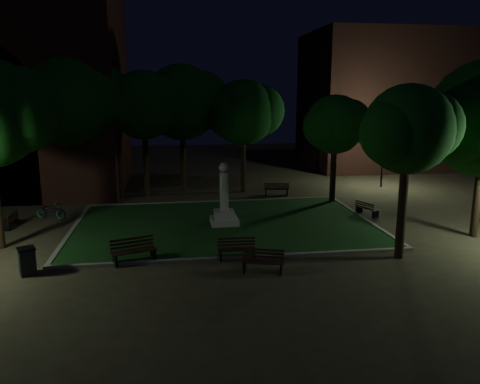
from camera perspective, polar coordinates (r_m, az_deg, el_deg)
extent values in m
plane|color=#423827|center=(22.45, -1.34, -5.46)|extent=(80.00, 80.00, 0.00)
cube|color=#173C15|center=(24.34, -1.93, -3.96)|extent=(15.00, 10.00, 0.08)
cube|color=slate|center=(19.53, -0.18, -8.01)|extent=(15.40, 0.20, 0.12)
cube|color=slate|center=(29.25, -3.08, -1.18)|extent=(15.40, 0.20, 0.12)
cube|color=slate|center=(24.69, -19.78, -4.41)|extent=(0.20, 10.00, 0.12)
cube|color=slate|center=(26.28, 14.79, -3.11)|extent=(0.20, 10.00, 0.12)
cube|color=gray|center=(24.29, -1.93, -3.53)|extent=(1.40, 1.40, 0.30)
cube|color=gray|center=(24.20, -1.94, -2.73)|extent=(1.00, 1.00, 0.40)
cylinder|color=gray|center=(23.92, -1.96, 0.05)|extent=(0.44, 0.44, 2.00)
sphere|color=gray|center=(23.69, -1.98, 3.00)|extent=(0.50, 0.50, 0.50)
cube|color=black|center=(32.60, -27.08, 5.02)|extent=(5.00, 3.00, 7.00)
plane|color=#E7551B|center=(33.74, -26.45, 5.28)|extent=(6.30, 0.00, 6.30)
cube|color=#51271F|center=(46.13, 18.40, 10.54)|extent=(16.00, 10.00, 12.00)
sphere|color=#114F14|center=(22.24, -25.53, 9.02)|extent=(3.72, 3.72, 3.72)
cylinder|color=black|center=(31.18, -11.38, 3.66)|extent=(0.36, 0.36, 4.65)
sphere|color=#114F14|center=(30.87, -11.66, 10.36)|extent=(4.40, 4.40, 4.40)
sphere|color=#114F14|center=(31.03, -9.59, 10.63)|extent=(3.52, 3.52, 3.52)
sphere|color=#114F14|center=(30.63, -13.36, 10.09)|extent=(3.30, 3.30, 3.30)
cylinder|color=black|center=(32.01, 0.41, 3.64)|extent=(0.36, 0.36, 4.13)
sphere|color=#114F14|center=(31.69, 0.42, 9.68)|extent=(4.36, 4.36, 4.36)
sphere|color=#114F14|center=(32.07, 2.32, 9.88)|extent=(3.49, 3.49, 3.49)
sphere|color=#114F14|center=(31.27, -1.10, 9.47)|extent=(3.27, 3.27, 3.27)
cylinder|color=black|center=(29.56, 11.29, 2.35)|extent=(0.36, 0.36, 3.77)
sphere|color=#114F14|center=(29.21, 11.53, 8.08)|extent=(3.59, 3.59, 3.59)
sphere|color=#114F14|center=(29.71, 13.05, 8.27)|extent=(2.87, 2.87, 2.87)
sphere|color=#114F14|center=(28.70, 10.37, 7.86)|extent=(2.69, 2.69, 2.69)
cylinder|color=black|center=(24.68, 26.94, -0.40)|extent=(0.36, 0.36, 3.98)
sphere|color=#114F14|center=(23.39, 26.04, 7.72)|extent=(3.99, 3.99, 3.99)
cylinder|color=black|center=(20.22, 19.15, -1.85)|extent=(0.36, 0.36, 4.26)
sphere|color=#114F14|center=(19.73, 19.80, 7.22)|extent=(3.58, 3.58, 3.58)
sphere|color=#114F14|center=(20.33, 21.79, 7.48)|extent=(2.86, 2.86, 2.86)
sphere|color=#114F14|center=(19.15, 18.30, 6.89)|extent=(2.68, 2.68, 2.68)
cylinder|color=black|center=(31.54, -19.49, 3.07)|extent=(0.36, 0.36, 4.40)
sphere|color=#114F14|center=(31.21, -20.01, 10.29)|extent=(5.90, 5.90, 5.90)
sphere|color=#114F14|center=(31.16, -17.25, 10.65)|extent=(4.72, 4.72, 4.72)
sphere|color=#114F14|center=(31.17, -22.26, 9.94)|extent=(4.43, 4.43, 4.43)
cylinder|color=black|center=(32.55, -6.95, 4.08)|extent=(0.36, 0.36, 4.56)
sphere|color=#114F14|center=(32.25, -7.12, 10.80)|extent=(5.10, 5.10, 5.10)
sphere|color=#114F14|center=(32.50, -4.85, 11.03)|extent=(4.08, 4.08, 4.08)
sphere|color=#114F14|center=(31.94, -8.96, 10.55)|extent=(3.82, 3.82, 3.82)
cylinder|color=black|center=(31.84, -23.37, 2.99)|extent=(0.12, 0.12, 4.55)
cylinder|color=black|center=(31.60, -23.72, 7.06)|extent=(0.90, 0.08, 0.08)
sphere|color=#D8FFD8|center=(31.72, -24.50, 7.01)|extent=(0.28, 0.28, 0.28)
sphere|color=#D8FFD8|center=(31.49, -22.92, 7.11)|extent=(0.28, 0.28, 0.28)
cylinder|color=black|center=(35.20, 17.00, 3.86)|extent=(0.12, 0.12, 4.10)
cylinder|color=black|center=(34.98, 17.21, 7.18)|extent=(0.90, 0.08, 0.08)
sphere|color=#D8FFD8|center=(34.79, 16.54, 7.20)|extent=(0.28, 0.28, 0.28)
sphere|color=#D8FFD8|center=(35.18, 17.88, 7.16)|extent=(0.28, 0.28, 0.28)
cube|color=black|center=(18.19, 0.58, -9.02)|extent=(0.22, 0.54, 0.44)
cube|color=black|center=(18.05, 5.03, -9.23)|extent=(0.22, 0.54, 0.44)
cube|color=black|center=(17.82, 2.73, -8.70)|extent=(1.55, 0.56, 0.04)
cube|color=black|center=(17.95, 2.78, -8.54)|extent=(1.55, 0.56, 0.04)
cube|color=black|center=(18.08, 2.82, -8.39)|extent=(1.55, 0.56, 0.04)
cube|color=black|center=(18.21, 2.87, -8.24)|extent=(1.55, 0.56, 0.04)
cube|color=black|center=(18.23, 2.90, -7.88)|extent=(1.54, 0.53, 0.10)
cube|color=black|center=(18.19, 2.90, -7.46)|extent=(1.54, 0.53, 0.10)
cube|color=black|center=(18.14, 2.91, -7.05)|extent=(1.54, 0.53, 0.10)
cube|color=black|center=(19.40, -2.42, -7.66)|extent=(0.07, 0.54, 0.43)
cube|color=black|center=(19.56, 1.64, -7.49)|extent=(0.07, 0.54, 0.43)
cube|color=black|center=(19.19, -0.31, -7.16)|extent=(1.57, 0.13, 0.04)
cube|color=black|center=(19.32, -0.36, -7.03)|extent=(1.57, 0.13, 0.04)
cube|color=black|center=(19.45, -0.40, -6.90)|extent=(1.57, 0.13, 0.04)
cube|color=black|center=(19.58, -0.45, -6.77)|extent=(1.57, 0.13, 0.04)
cube|color=black|center=(19.60, -0.47, -6.44)|extent=(1.57, 0.09, 0.09)
cube|color=black|center=(19.56, -0.47, -6.06)|extent=(1.57, 0.09, 0.09)
cube|color=black|center=(19.52, -0.47, -5.67)|extent=(1.57, 0.09, 0.09)
cube|color=black|center=(19.41, -15.01, -7.99)|extent=(0.26, 0.60, 0.49)
cube|color=black|center=(19.76, -10.56, -7.40)|extent=(0.26, 0.60, 0.49)
cube|color=black|center=(19.26, -12.61, -7.20)|extent=(1.72, 0.68, 0.04)
cube|color=black|center=(19.40, -12.73, -7.06)|extent=(1.72, 0.68, 0.04)
cube|color=black|center=(19.55, -12.85, -6.92)|extent=(1.72, 0.68, 0.04)
cube|color=black|center=(19.69, -12.97, -6.79)|extent=(1.72, 0.68, 0.04)
cube|color=black|center=(19.72, -13.03, -6.42)|extent=(1.71, 0.64, 0.11)
cube|color=black|center=(19.67, -13.05, -5.99)|extent=(1.71, 0.64, 0.11)
cube|color=black|center=(19.62, -13.07, -5.56)|extent=(1.71, 0.64, 0.11)
cube|color=black|center=(27.16, -25.94, -3.15)|extent=(0.50, 0.07, 0.40)
cube|color=black|center=(26.00, -26.83, -3.88)|extent=(0.50, 0.07, 0.40)
cube|color=black|center=(26.59, -26.82, -3.07)|extent=(0.12, 1.46, 0.04)
cube|color=black|center=(26.55, -26.56, -3.07)|extent=(0.12, 1.46, 0.04)
cube|color=black|center=(26.51, -26.30, -3.07)|extent=(0.12, 1.46, 0.04)
cube|color=black|center=(26.46, -26.04, -3.07)|extent=(0.12, 1.46, 0.04)
cube|color=black|center=(26.42, -25.95, -2.88)|extent=(0.09, 1.46, 0.09)
cube|color=black|center=(26.39, -25.97, -2.61)|extent=(0.09, 1.46, 0.09)
cube|color=black|center=(26.36, -26.00, -2.34)|extent=(0.09, 1.46, 0.09)
cube|color=black|center=(26.77, 16.19, -2.62)|extent=(0.47, 0.23, 0.39)
cube|color=black|center=(27.59, 14.32, -2.07)|extent=(0.47, 0.23, 0.39)
cube|color=black|center=(27.27, 15.55, -1.87)|extent=(0.61, 1.34, 0.04)
cube|color=black|center=(27.18, 15.37, -1.91)|extent=(0.61, 1.34, 0.04)
cube|color=black|center=(27.09, 15.19, -1.94)|extent=(0.61, 1.34, 0.04)
cube|color=black|center=(27.00, 15.00, -1.97)|extent=(0.61, 1.34, 0.04)
cube|color=black|center=(26.95, 14.93, -1.81)|extent=(0.58, 1.33, 0.09)
cube|color=black|center=(26.92, 14.95, -1.55)|extent=(0.58, 1.33, 0.09)
cube|color=black|center=(26.89, 14.96, -1.30)|extent=(0.58, 1.33, 0.09)
cube|color=black|center=(31.35, 5.73, -0.02)|extent=(0.15, 0.56, 0.44)
cube|color=black|center=(31.26, 3.16, -0.02)|extent=(0.15, 0.56, 0.44)
cube|color=black|center=(31.46, 4.42, 0.48)|extent=(1.60, 0.35, 0.04)
cube|color=black|center=(31.33, 4.44, 0.43)|extent=(1.60, 0.35, 0.04)
cube|color=black|center=(31.19, 4.46, 0.37)|extent=(1.60, 0.35, 0.04)
cube|color=black|center=(31.05, 4.47, 0.32)|extent=(1.60, 0.35, 0.04)
cube|color=black|center=(30.97, 4.48, 0.48)|extent=(1.60, 0.32, 0.10)
cube|color=black|center=(30.94, 4.49, 0.74)|extent=(1.60, 0.32, 0.10)
cube|color=black|center=(30.92, 4.49, 0.99)|extent=(1.60, 0.32, 0.10)
cube|color=black|center=(19.53, -24.52, -7.78)|extent=(0.73, 0.73, 1.00)
cube|color=black|center=(19.37, -24.65, -6.29)|extent=(0.82, 0.82, 0.07)
imported|color=black|center=(27.32, -22.06, -2.12)|extent=(1.92, 1.30, 0.95)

